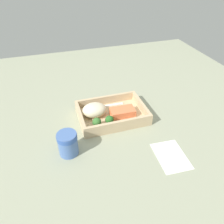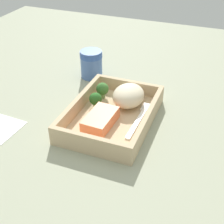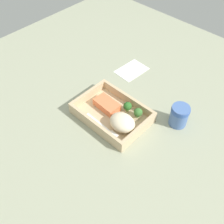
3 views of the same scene
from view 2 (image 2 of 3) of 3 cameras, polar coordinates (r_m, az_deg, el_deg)
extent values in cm
cube|color=#979C81|center=(79.10, 0.00, -2.22)|extent=(160.00, 160.00, 2.00)
cube|color=tan|center=(78.16, 0.00, -1.27)|extent=(27.42, 19.49, 1.20)
cube|color=tan|center=(74.55, 6.57, -1.22)|extent=(27.42, 1.20, 3.65)
cube|color=tan|center=(79.99, -6.12, 1.52)|extent=(27.42, 1.20, 3.65)
cube|color=tan|center=(67.15, -4.06, -5.64)|extent=(1.20, 17.09, 3.65)
cube|color=tan|center=(87.31, 3.12, 4.69)|extent=(1.20, 17.09, 3.65)
cube|color=#F0784A|center=(74.31, -2.13, -1.43)|extent=(10.28, 6.29, 2.99)
ellipsoid|color=beige|center=(81.27, 3.03, 3.00)|extent=(9.92, 8.04, 5.44)
cylinder|color=#7AA155|center=(81.37, -3.00, 1.42)|extent=(1.26, 1.26, 1.52)
sphere|color=#2A6324|center=(80.48, -3.04, 2.42)|extent=(3.31, 3.31, 3.31)
cylinder|color=#749B5E|center=(85.30, -1.73, 3.22)|extent=(1.29, 1.29, 1.73)
sphere|color=#396D2D|center=(84.39, -1.75, 4.26)|extent=(3.40, 3.40, 3.40)
cube|color=white|center=(75.30, 4.46, -2.18)|extent=(12.43, 1.46, 0.44)
cube|color=white|center=(81.54, 6.27, 0.86)|extent=(3.46, 2.30, 0.44)
cylinder|color=#4A6CAE|center=(97.25, -3.79, 8.74)|extent=(6.63, 6.63, 8.54)
cylinder|color=#3356A8|center=(95.96, -3.86, 10.42)|extent=(6.83, 6.83, 1.54)
camera|label=1|loc=(1.23, -33.92, 34.56)|focal=35.00mm
camera|label=3|loc=(1.12, 47.46, 42.15)|focal=42.00mm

